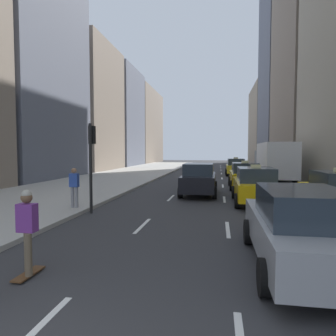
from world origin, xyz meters
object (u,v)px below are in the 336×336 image
at_px(skateboarder, 27,229).
at_px(traffic_light_pole, 91,153).
at_px(taxi_lead, 255,185).
at_px(taxi_fourth, 245,175).
at_px(pedestrian_mid_block, 74,186).
at_px(taxi_second, 236,167).
at_px(sedan_silver_behind, 199,179).
at_px(sedan_black_near, 300,228).
at_px(box_truck, 274,161).

bearing_deg(skateboarder, traffic_light_pole, 102.30).
bearing_deg(taxi_lead, taxi_fourth, 90.00).
xyz_separation_m(taxi_lead, traffic_light_pole, (-6.75, -3.25, 1.53)).
distance_m(taxi_fourth, skateboarder, 16.04).
xyz_separation_m(taxi_lead, pedestrian_mid_block, (-7.63, -3.03, 0.19)).
height_order(taxi_second, pedestrian_mid_block, taxi_second).
bearing_deg(taxi_second, sedan_silver_behind, -101.22).
bearing_deg(sedan_black_near, pedestrian_mid_block, 147.16).
bearing_deg(pedestrian_mid_block, box_truck, 53.90).
bearing_deg(taxi_fourth, taxi_second, 90.00).
relative_size(sedan_silver_behind, skateboarder, 2.72).
height_order(taxi_fourth, traffic_light_pole, traffic_light_pole).
relative_size(taxi_lead, taxi_second, 1.00).
height_order(sedan_black_near, skateboarder, skateboarder).
height_order(box_truck, pedestrian_mid_block, box_truck).
xyz_separation_m(taxi_fourth, sedan_silver_behind, (-2.80, -3.36, 0.03)).
relative_size(sedan_black_near, traffic_light_pole, 1.32).
distance_m(sedan_black_near, skateboarder, 5.60).
height_order(taxi_second, taxi_fourth, same).
bearing_deg(taxi_fourth, taxi_lead, -90.00).
bearing_deg(sedan_silver_behind, sedan_black_near, -74.93).
xyz_separation_m(taxi_second, pedestrian_mid_block, (-7.63, -19.59, 0.19)).
height_order(taxi_fourth, sedan_silver_behind, taxi_fourth).
distance_m(taxi_second, skateboarder, 26.41).
xyz_separation_m(taxi_second, box_truck, (2.80, -5.29, 0.83)).
relative_size(taxi_second, traffic_light_pole, 1.22).
relative_size(taxi_fourth, pedestrian_mid_block, 2.67).
distance_m(sedan_black_near, traffic_light_pole, 8.36).
relative_size(taxi_fourth, traffic_light_pole, 1.22).
xyz_separation_m(taxi_second, traffic_light_pole, (-6.75, -19.81, 1.53)).
bearing_deg(taxi_fourth, box_truck, 62.86).
xyz_separation_m(taxi_lead, box_truck, (2.80, 11.27, 0.83)).
relative_size(sedan_black_near, sedan_silver_behind, 1.00).
xyz_separation_m(taxi_second, skateboarder, (-5.44, -25.84, 0.08)).
relative_size(taxi_lead, traffic_light_pole, 1.22).
bearing_deg(traffic_light_pole, sedan_silver_behind, 55.30).
bearing_deg(skateboarder, sedan_black_near, 13.72).
distance_m(taxi_lead, sedan_silver_behind, 3.72).
bearing_deg(taxi_second, sedan_black_near, -90.00).
height_order(sedan_black_near, traffic_light_pole, traffic_light_pole).
bearing_deg(pedestrian_mid_block, sedan_black_near, -32.84).
xyz_separation_m(sedan_silver_behind, traffic_light_pole, (-3.95, -5.70, 1.50)).
distance_m(taxi_lead, pedestrian_mid_block, 8.21).
bearing_deg(sedan_black_near, skateboarder, -166.28).
distance_m(sedan_black_near, sedan_silver_behind, 10.77).
bearing_deg(taxi_second, box_truck, -62.11).
xyz_separation_m(sedan_silver_behind, pedestrian_mid_block, (-4.83, -5.48, 0.15)).
distance_m(sedan_silver_behind, box_truck, 10.48).
relative_size(box_truck, pedestrian_mid_block, 5.09).
bearing_deg(sedan_black_near, traffic_light_pole, 145.16).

